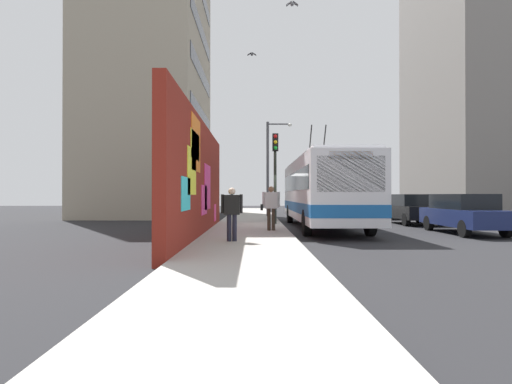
{
  "coord_description": "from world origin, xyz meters",
  "views": [
    {
      "loc": [
        -19.69,
        1.36,
        1.54
      ],
      "look_at": [
        0.22,
        1.28,
        1.68
      ],
      "focal_mm": 29.26,
      "sensor_mm": 36.0,
      "label": 1
    }
  ],
  "objects": [
    {
      "name": "parked_car_navy",
      "position": [
        -3.08,
        -7.0,
        0.83
      ],
      "size": [
        4.67,
        1.73,
        1.58
      ],
      "color": "navy",
      "rests_on": "ground_plane"
    },
    {
      "name": "parked_car_black",
      "position": [
        2.23,
        -7.0,
        0.83
      ],
      "size": [
        4.11,
        1.94,
        1.58
      ],
      "color": "black",
      "rests_on": "ground_plane"
    },
    {
      "name": "ground_plane",
      "position": [
        0.0,
        0.0,
        0.0
      ],
      "size": [
        80.0,
        80.0,
        0.0
      ],
      "primitive_type": "plane",
      "color": "#232326"
    },
    {
      "name": "flying_pigeons",
      "position": [
        1.68,
        0.61,
        9.88
      ],
      "size": [
        6.97,
        2.32,
        0.23
      ],
      "color": "slate"
    },
    {
      "name": "building_far_left",
      "position": [
        12.07,
        9.2,
        9.7
      ],
      "size": [
        13.06,
        7.62,
        19.4
      ],
      "color": "#9E937F",
      "rests_on": "ground_plane"
    },
    {
      "name": "pedestrian_near_wall",
      "position": [
        -7.14,
        2.04,
        1.09
      ],
      "size": [
        0.22,
        0.66,
        1.61
      ],
      "color": "#1E1E2D",
      "rests_on": "sidewalk_slab"
    },
    {
      "name": "graffiti_wall",
      "position": [
        -4.37,
        3.35,
        2.1
      ],
      "size": [
        13.31,
        0.32,
        4.2
      ],
      "color": "maroon",
      "rests_on": "ground_plane"
    },
    {
      "name": "traffic_light",
      "position": [
        0.35,
        0.35,
        3.08
      ],
      "size": [
        0.49,
        0.28,
        4.36
      ],
      "color": "#2D382D",
      "rests_on": "sidewalk_slab"
    },
    {
      "name": "city_bus",
      "position": [
        -0.41,
        -1.8,
        1.79
      ],
      "size": [
        11.46,
        2.67,
        4.99
      ],
      "color": "silver",
      "rests_on": "ground_plane"
    },
    {
      "name": "parked_car_white",
      "position": [
        14.25,
        -7.0,
        0.84
      ],
      "size": [
        4.91,
        1.85,
        1.58
      ],
      "color": "white",
      "rests_on": "ground_plane"
    },
    {
      "name": "street_lamp",
      "position": [
        8.37,
        0.25,
        3.8
      ],
      "size": [
        0.44,
        1.73,
        6.33
      ],
      "color": "#4C4C51",
      "rests_on": "sidewalk_slab"
    },
    {
      "name": "pedestrian_at_curb",
      "position": [
        -3.31,
        0.71,
        1.17
      ],
      "size": [
        0.23,
        0.77,
        1.73
      ],
      "color": "#3F3326",
      "rests_on": "sidewalk_slab"
    },
    {
      "name": "building_far_right",
      "position": [
        15.52,
        -17.0,
        10.59
      ],
      "size": [
        13.08,
        7.55,
        21.19
      ],
      "color": "gray",
      "rests_on": "ground_plane"
    },
    {
      "name": "sidewalk_slab",
      "position": [
        0.0,
        1.6,
        0.07
      ],
      "size": [
        48.0,
        3.2,
        0.15
      ],
      "primitive_type": "cube",
      "color": "#ADA8A0",
      "rests_on": "ground_plane"
    },
    {
      "name": "parked_car_silver",
      "position": [
        8.24,
        -7.0,
        0.84
      ],
      "size": [
        4.76,
        1.93,
        1.58
      ],
      "color": "#B7B7BC",
      "rests_on": "ground_plane"
    }
  ]
}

